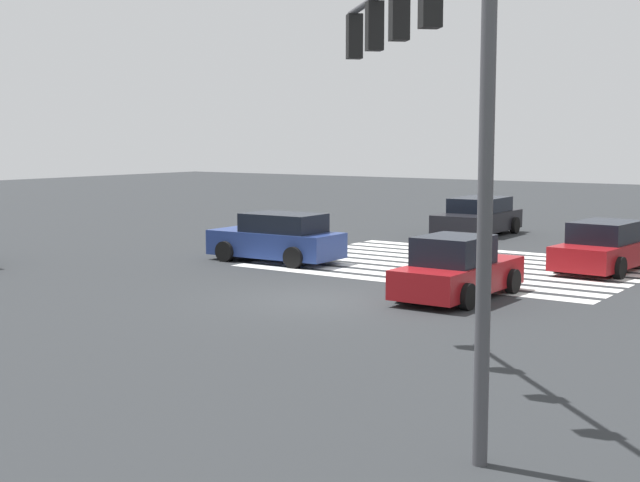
{
  "coord_description": "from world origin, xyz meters",
  "views": [
    {
      "loc": [
        -12.07,
        17.28,
        3.9
      ],
      "look_at": [
        0.0,
        0.0,
        1.44
      ],
      "focal_mm": 50.0,
      "sensor_mm": 36.0,
      "label": 1
    }
  ],
  "objects_px": {
    "car_1": "(478,217)",
    "car_4": "(457,270)",
    "car_3": "(608,248)",
    "traffic_signal_mast": "(417,61)",
    "car_5": "(278,238)",
    "fire_hydrant": "(272,235)"
  },
  "relations": [
    {
      "from": "car_3",
      "to": "fire_hydrant",
      "type": "distance_m",
      "value": 11.62
    },
    {
      "from": "car_1",
      "to": "fire_hydrant",
      "type": "relative_size",
      "value": 5.74
    },
    {
      "from": "car_5",
      "to": "fire_hydrant",
      "type": "xyz_separation_m",
      "value": [
        2.48,
        -2.88,
        -0.31
      ]
    },
    {
      "from": "car_1",
      "to": "car_4",
      "type": "xyz_separation_m",
      "value": [
        -5.56,
        13.15,
        -0.04
      ]
    },
    {
      "from": "traffic_signal_mast",
      "to": "fire_hydrant",
      "type": "bearing_deg",
      "value": -0.42
    },
    {
      "from": "traffic_signal_mast",
      "to": "car_1",
      "type": "xyz_separation_m",
      "value": [
        8.71,
        -21.03,
        -4.28
      ]
    },
    {
      "from": "car_1",
      "to": "car_4",
      "type": "relative_size",
      "value": 1.17
    },
    {
      "from": "car_4",
      "to": "car_5",
      "type": "relative_size",
      "value": 0.98
    },
    {
      "from": "traffic_signal_mast",
      "to": "car_1",
      "type": "relative_size",
      "value": 1.32
    },
    {
      "from": "traffic_signal_mast",
      "to": "fire_hydrant",
      "type": "relative_size",
      "value": 7.6
    },
    {
      "from": "car_1",
      "to": "car_4",
      "type": "distance_m",
      "value": 14.28
    },
    {
      "from": "car_5",
      "to": "fire_hydrant",
      "type": "height_order",
      "value": "car_5"
    },
    {
      "from": "car_3",
      "to": "traffic_signal_mast",
      "type": "bearing_deg",
      "value": -170.04
    },
    {
      "from": "traffic_signal_mast",
      "to": "car_5",
      "type": "xyz_separation_m",
      "value": [
        10.64,
        -10.44,
        -4.27
      ]
    },
    {
      "from": "car_3",
      "to": "car_4",
      "type": "xyz_separation_m",
      "value": [
        1.57,
        6.75,
        0.02
      ]
    },
    {
      "from": "car_4",
      "to": "car_1",
      "type": "bearing_deg",
      "value": 22.86
    },
    {
      "from": "traffic_signal_mast",
      "to": "car_3",
      "type": "distance_m",
      "value": 15.34
    },
    {
      "from": "car_4",
      "to": "car_5",
      "type": "bearing_deg",
      "value": 71.13
    },
    {
      "from": "car_3",
      "to": "car_4",
      "type": "bearing_deg",
      "value": 170.72
    },
    {
      "from": "car_1",
      "to": "car_3",
      "type": "bearing_deg",
      "value": 45.99
    },
    {
      "from": "car_4",
      "to": "car_5",
      "type": "height_order",
      "value": "car_4"
    },
    {
      "from": "car_5",
      "to": "car_1",
      "type": "bearing_deg",
      "value": -101.99
    }
  ]
}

